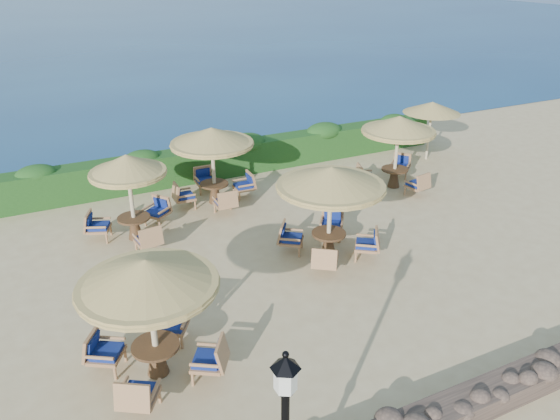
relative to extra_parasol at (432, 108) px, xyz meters
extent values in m
plane|color=tan|center=(-7.80, -5.20, -2.17)|extent=(120.00, 120.00, 0.00)
plane|color=navy|center=(-7.80, 64.80, -2.17)|extent=(160.00, 160.00, 0.00)
cube|color=#163D13|center=(-7.80, 2.00, -1.57)|extent=(18.00, 0.90, 1.20)
cube|color=brown|center=(-7.80, -11.40, -1.95)|extent=(15.00, 0.65, 0.44)
cylinder|color=silver|center=(-12.60, -12.00, 0.81)|extent=(0.30, 0.30, 0.36)
cone|color=black|center=(-12.60, -12.00, 1.05)|extent=(0.40, 0.40, 0.18)
cylinder|color=#C6B48C|center=(0.00, 0.00, -1.07)|extent=(0.10, 0.10, 2.20)
cone|color=olive|center=(0.00, 0.00, 0.01)|extent=(2.30, 2.30, 0.45)
cylinder|color=#C6B48C|center=(-13.37, -7.80, -0.97)|extent=(0.12, 0.12, 2.40)
cone|color=olive|center=(-13.37, -7.80, 0.21)|extent=(2.72, 2.72, 0.55)
cylinder|color=olive|center=(-13.37, -7.80, -0.07)|extent=(2.66, 2.66, 0.14)
cylinder|color=#4F331C|center=(-13.37, -7.80, -1.49)|extent=(0.96, 0.96, 0.06)
cone|color=#4F331C|center=(-13.37, -7.80, -1.84)|extent=(0.44, 0.44, 0.64)
cylinder|color=#C6B48C|center=(-7.80, -5.15, -0.97)|extent=(0.12, 0.12, 2.40)
cone|color=olive|center=(-7.80, -5.15, 0.21)|extent=(2.99, 2.99, 0.55)
cylinder|color=olive|center=(-7.80, -5.15, -0.07)|extent=(2.93, 2.93, 0.14)
cylinder|color=#4F331C|center=(-7.80, -5.15, -1.49)|extent=(0.96, 0.96, 0.06)
cone|color=#4F331C|center=(-7.80, -5.15, -1.84)|extent=(0.44, 0.44, 0.64)
cylinder|color=#C6B48C|center=(-12.47, -1.75, -0.97)|extent=(0.12, 0.12, 2.40)
cone|color=olive|center=(-12.47, -1.75, 0.21)|extent=(2.21, 2.21, 0.55)
cylinder|color=olive|center=(-12.47, -1.75, -0.07)|extent=(2.17, 2.17, 0.14)
cylinder|color=#4F331C|center=(-12.47, -1.75, -1.49)|extent=(0.96, 0.96, 0.06)
cone|color=#4F331C|center=(-12.47, -1.75, -1.84)|extent=(0.44, 0.44, 0.64)
cylinder|color=#C6B48C|center=(-9.43, -0.31, -0.97)|extent=(0.12, 0.12, 2.40)
cone|color=olive|center=(-9.43, -0.31, 0.21)|extent=(2.78, 2.78, 0.55)
cylinder|color=olive|center=(-9.43, -0.31, -0.07)|extent=(2.72, 2.72, 0.14)
cylinder|color=#4F331C|center=(-9.43, -0.31, -1.49)|extent=(0.96, 0.96, 0.06)
cone|color=#4F331C|center=(-9.43, -0.31, -1.84)|extent=(0.44, 0.44, 0.64)
cylinder|color=#C6B48C|center=(-3.07, -1.86, -0.97)|extent=(0.12, 0.12, 2.40)
cone|color=olive|center=(-3.07, -1.86, 0.21)|extent=(2.62, 2.62, 0.55)
cylinder|color=olive|center=(-3.07, -1.86, -0.07)|extent=(2.57, 2.57, 0.14)
cylinder|color=#4F331C|center=(-3.07, -1.86, -1.49)|extent=(0.96, 0.96, 0.06)
cone|color=#4F331C|center=(-3.07, -1.86, -1.84)|extent=(0.44, 0.44, 0.64)
camera|label=1|loc=(-14.96, -16.66, 5.54)|focal=35.00mm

